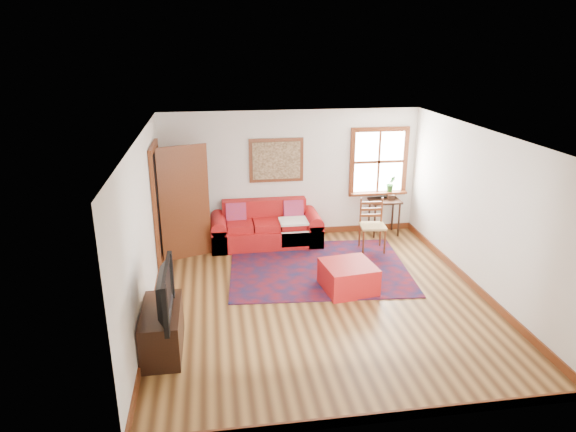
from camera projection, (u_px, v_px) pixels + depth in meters
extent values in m
plane|color=#492B13|center=(319.00, 298.00, 7.85)|extent=(5.50, 5.50, 0.00)
cube|color=silver|center=(291.00, 175.00, 10.01)|extent=(5.00, 0.04, 2.50)
cube|color=silver|center=(382.00, 317.00, 4.87)|extent=(5.00, 0.04, 2.50)
cube|color=silver|center=(144.00, 230.00, 7.09)|extent=(0.04, 5.50, 2.50)
cube|color=silver|center=(482.00, 213.00, 7.80)|extent=(0.04, 5.50, 2.50)
cube|color=white|center=(323.00, 135.00, 7.03)|extent=(5.00, 5.50, 0.04)
cube|color=#642D15|center=(291.00, 232.00, 10.39)|extent=(5.00, 0.03, 0.12)
cube|color=#642D15|center=(153.00, 306.00, 7.48)|extent=(0.03, 5.50, 0.12)
cube|color=#642D15|center=(472.00, 283.00, 8.18)|extent=(0.03, 5.50, 0.12)
cube|color=white|center=(379.00, 162.00, 10.18)|extent=(1.00, 0.02, 1.20)
cube|color=#642D15|center=(381.00, 129.00, 9.96)|extent=(1.18, 0.06, 0.09)
cube|color=#642D15|center=(377.00, 193.00, 10.38)|extent=(1.18, 0.06, 0.09)
cube|color=#642D15|center=(352.00, 163.00, 10.09)|extent=(0.09, 0.06, 1.20)
cube|color=#642D15|center=(405.00, 161.00, 10.24)|extent=(0.09, 0.06, 1.20)
cube|color=#642D15|center=(379.00, 162.00, 10.17)|extent=(1.00, 0.04, 0.05)
cube|color=#642D15|center=(378.00, 193.00, 10.30)|extent=(1.15, 0.20, 0.04)
imported|color=#225A1F|center=(391.00, 184.00, 10.26)|extent=(0.18, 0.15, 0.33)
cube|color=black|center=(157.00, 210.00, 8.66)|extent=(0.02, 0.90, 2.05)
cube|color=#642D15|center=(156.00, 219.00, 8.20)|extent=(0.06, 0.09, 2.05)
cube|color=#642D15|center=(161.00, 201.00, 9.12)|extent=(0.06, 0.09, 2.05)
cube|color=#642D15|center=(153.00, 147.00, 8.31)|extent=(0.06, 1.08, 0.09)
cube|color=#642D15|center=(185.00, 203.00, 9.00)|extent=(0.86, 0.35, 2.05)
cube|color=silver|center=(184.00, 198.00, 8.96)|extent=(0.56, 0.22, 1.33)
cube|color=#642D15|center=(276.00, 160.00, 9.85)|extent=(1.05, 0.04, 0.85)
cube|color=tan|center=(276.00, 161.00, 9.82)|extent=(0.92, 0.03, 0.72)
cube|color=#5A0C15|center=(318.00, 268.00, 8.87)|extent=(3.19, 2.63, 0.02)
cube|color=#AB1617|center=(266.00, 235.00, 9.85)|extent=(2.09, 0.86, 0.36)
cube|color=#AB1617|center=(264.00, 210.00, 10.01)|extent=(1.63, 0.24, 0.45)
cube|color=#AB1617|center=(219.00, 236.00, 9.71)|extent=(0.29, 0.86, 0.45)
cube|color=#AB1617|center=(312.00, 231.00, 9.96)|extent=(0.29, 0.86, 0.45)
cube|color=red|center=(236.00, 213.00, 9.78)|extent=(0.38, 0.19, 0.40)
cube|color=red|center=(293.00, 210.00, 9.94)|extent=(0.38, 0.19, 0.40)
cube|color=silver|center=(293.00, 221.00, 9.66)|extent=(0.53, 0.48, 0.04)
cube|color=#AB1617|center=(348.00, 277.00, 8.04)|extent=(0.86, 0.86, 0.44)
cube|color=black|center=(385.00, 201.00, 10.23)|extent=(0.60, 0.45, 0.04)
cylinder|color=black|center=(375.00, 221.00, 10.14)|extent=(0.04, 0.04, 0.68)
cylinder|color=black|center=(399.00, 220.00, 10.21)|extent=(0.04, 0.04, 0.68)
cylinder|color=black|center=(369.00, 215.00, 10.48)|extent=(0.04, 0.04, 0.68)
cylinder|color=black|center=(393.00, 214.00, 10.55)|extent=(0.04, 0.04, 0.68)
cube|color=tan|center=(373.00, 226.00, 9.45)|extent=(0.50, 0.48, 0.04)
cylinder|color=#642D15|center=(363.00, 243.00, 9.35)|extent=(0.04, 0.04, 0.47)
cylinder|color=#642D15|center=(385.00, 243.00, 9.37)|extent=(0.04, 0.04, 0.47)
cylinder|color=#642D15|center=(360.00, 223.00, 9.62)|extent=(0.04, 0.04, 0.98)
cylinder|color=#642D15|center=(381.00, 223.00, 9.64)|extent=(0.04, 0.04, 0.98)
cube|color=#642D15|center=(371.00, 209.00, 9.54)|extent=(0.40, 0.07, 0.29)
cube|color=black|center=(162.00, 330.00, 6.44)|extent=(0.48, 1.06, 0.58)
imported|color=black|center=(159.00, 293.00, 6.11)|extent=(0.14, 1.07, 0.62)
cylinder|color=silver|center=(166.00, 288.00, 6.68)|extent=(0.12, 0.12, 0.18)
cylinder|color=#FFA53F|center=(166.00, 290.00, 6.69)|extent=(0.07, 0.07, 0.12)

